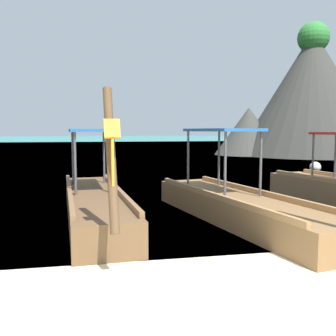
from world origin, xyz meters
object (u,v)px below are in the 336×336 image
mooring_buoy_far (315,167)px  karst_rock (307,96)px  longtail_boat_violet_ribbon (239,206)px  longtail_boat_orange_ribbon (94,203)px

mooring_buoy_far → karst_rock: bearing=61.3°
karst_rock → mooring_buoy_far: size_ratio=25.98×
karst_rock → longtail_boat_violet_ribbon: bearing=-123.6°
karst_rock → mooring_buoy_far: karst_rock is taller
longtail_boat_violet_ribbon → longtail_boat_orange_ribbon: bearing=164.2°
longtail_boat_orange_ribbon → mooring_buoy_far: bearing=37.1°
longtail_boat_orange_ribbon → karst_rock: karst_rock is taller
karst_rock → longtail_boat_orange_ribbon: bearing=-130.2°
longtail_boat_orange_ribbon → longtail_boat_violet_ribbon: (2.79, -0.79, -0.01)m
longtail_boat_violet_ribbon → karst_rock: 23.29m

